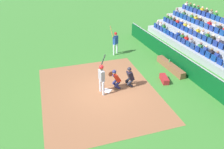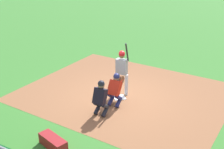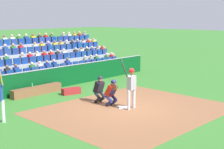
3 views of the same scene
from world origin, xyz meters
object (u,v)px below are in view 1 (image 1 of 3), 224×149
object	(u,v)px
batter_at_plate	(102,76)
dugout_bench	(170,67)
equipment_duffel_bag	(164,79)
home_plate_umpire	(130,76)
on_deck_batter	(115,41)
water_bottle_on_bench	(169,61)
home_plate_marker	(107,91)
catcher_crouching	(116,78)

from	to	relation	value
batter_at_plate	dugout_bench	world-z (taller)	batter_at_plate
batter_at_plate	equipment_duffel_bag	world-z (taller)	batter_at_plate
home_plate_umpire	on_deck_batter	world-z (taller)	on_deck_batter
water_bottle_on_bench	home_plate_marker	bearing A→B (deg)	104.69
batter_at_plate	on_deck_batter	distance (m)	5.55
equipment_duffel_bag	dugout_bench	bearing A→B (deg)	-29.50
home_plate_marker	on_deck_batter	xyz separation A→B (m)	(4.78, -2.32, 1.11)
home_plate_umpire	dugout_bench	distance (m)	3.70
water_bottle_on_bench	equipment_duffel_bag	distance (m)	2.01
catcher_crouching	home_plate_umpire	size ratio (longest dim) A/B	0.96
catcher_crouching	water_bottle_on_bench	bearing A→B (deg)	-75.22
water_bottle_on_bench	home_plate_umpire	bearing A→B (deg)	109.59
home_plate_marker	equipment_duffel_bag	bearing A→B (deg)	-92.92
dugout_bench	catcher_crouching	bearing A→B (deg)	101.87
catcher_crouching	on_deck_batter	distance (m)	4.97
home_plate_umpire	water_bottle_on_bench	world-z (taller)	home_plate_umpire
home_plate_marker	catcher_crouching	xyz separation A→B (m)	(0.14, -0.57, 0.69)
home_plate_umpire	water_bottle_on_bench	size ratio (longest dim) A/B	6.21
batter_at_plate	home_plate_umpire	size ratio (longest dim) A/B	1.72
dugout_bench	equipment_duffel_bag	world-z (taller)	dugout_bench
home_plate_umpire	dugout_bench	size ratio (longest dim) A/B	0.45
home_plate_marker	batter_at_plate	bearing A→B (deg)	105.16
home_plate_marker	on_deck_batter	size ratio (longest dim) A/B	0.19
water_bottle_on_bench	on_deck_batter	bearing A→B (deg)	37.69
equipment_duffel_bag	catcher_crouching	bearing A→B (deg)	99.25
water_bottle_on_bench	batter_at_plate	bearing A→B (deg)	104.72
equipment_duffel_bag	home_plate_marker	bearing A→B (deg)	102.38
home_plate_umpire	on_deck_batter	xyz separation A→B (m)	(4.73, -0.88, 0.42)
home_plate_marker	water_bottle_on_bench	world-z (taller)	water_bottle_on_bench
home_plate_marker	water_bottle_on_bench	bearing A→B (deg)	-75.31
catcher_crouching	on_deck_batter	bearing A→B (deg)	-20.65
batter_at_plate	on_deck_batter	xyz separation A→B (m)	(4.87, -2.67, -0.00)
water_bottle_on_bench	equipment_duffel_bag	xyz separation A→B (m)	(-1.50, 1.29, -0.38)
batter_at_plate	on_deck_batter	world-z (taller)	on_deck_batter
home_plate_marker	home_plate_umpire	xyz separation A→B (m)	(0.04, -1.44, 0.69)
home_plate_umpire	catcher_crouching	bearing A→B (deg)	83.44
dugout_bench	water_bottle_on_bench	world-z (taller)	water_bottle_on_bench
home_plate_marker	dugout_bench	xyz separation A→B (m)	(1.06, -4.96, 0.20)
equipment_duffel_bag	home_plate_umpire	bearing A→B (deg)	99.44
catcher_crouching	dugout_bench	bearing A→B (deg)	-78.13
batter_at_plate	on_deck_batter	size ratio (longest dim) A/B	0.97
dugout_bench	home_plate_umpire	bearing A→B (deg)	106.18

